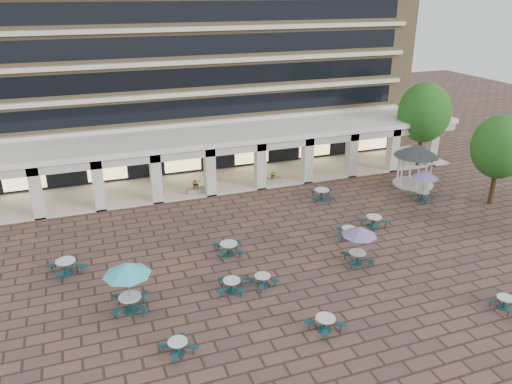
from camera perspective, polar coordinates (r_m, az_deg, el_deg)
The scene contains 21 objects.
ground at distance 30.24m, azimuth 4.93°, elevation -8.27°, with size 120.00×120.00×0.00m, color brown.
apartment_building at distance 50.34m, azimuth -7.36°, elevation 18.99°, with size 40.00×15.50×25.20m.
retail_arcade at distance 41.80m, azimuth -3.39°, elevation 5.07°, with size 42.00×6.60×4.40m.
picnic_table_0 at distance 23.72m, azimuth -8.91°, elevation -17.01°, with size 1.84×1.84×0.68m.
picnic_table_1 at distance 24.97m, azimuth 7.91°, elevation -14.57°, with size 1.93×1.93×0.73m.
picnic_table_3 at distance 29.21m, azimuth 26.55°, elevation -11.13°, with size 1.69×1.69×0.64m.
picnic_table_4 at distance 25.79m, azimuth -14.55°, elevation -8.72°, with size 2.40×2.40×2.77m.
picnic_table_5 at distance 27.98m, azimuth 0.76°, elevation -9.97°, with size 1.77×1.77×0.66m.
picnic_table_6 at distance 29.91m, azimuth 11.74°, elevation -4.56°, with size 2.10×2.10×2.43m.
picnic_table_7 at distance 35.36m, azimuth 13.32°, elevation -3.21°, with size 2.09×2.09×0.79m.
picnic_table_8 at distance 31.04m, azimuth -20.88°, elevation -7.87°, with size 2.31×2.31×0.84m.
picnic_table_9 at distance 27.52m, azimuth -2.79°, elevation -10.52°, with size 1.95×1.95×0.72m.
picnic_table_10 at distance 33.53m, azimuth 10.58°, elevation -4.51°, with size 1.97×1.97×0.73m.
picnic_table_11 at distance 40.18m, azimuth 18.74°, elevation 1.81°, with size 2.13×2.13×2.46m.
picnic_table_12 at distance 30.96m, azimuth -3.14°, elevation -6.41°, with size 1.97×1.97×0.81m.
picnic_table_13 at distance 39.14m, azimuth 7.51°, elevation -0.18°, with size 2.32×2.32×0.85m.
gazebo at distance 43.21m, azimuth 17.85°, elevation 4.05°, with size 3.72×3.72×3.46m.
tree_east_a at distance 40.92m, azimuth 26.14°, elevation 4.64°, with size 4.16×4.16×6.92m.
tree_east_c at distance 47.43m, azimuth 18.68°, elevation 8.59°, with size 4.64×4.64×7.74m.
planter_left at distance 40.13m, azimuth -6.85°, elevation 0.49°, with size 1.50×0.63×1.31m.
planter_right at distance 42.01m, azimuth 1.96°, elevation 1.48°, with size 1.50×0.63×1.15m.
Camera 1 is at (-11.25, -23.53, 15.31)m, focal length 35.00 mm.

